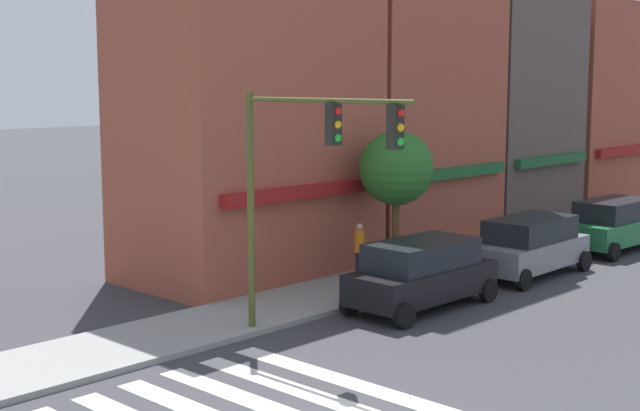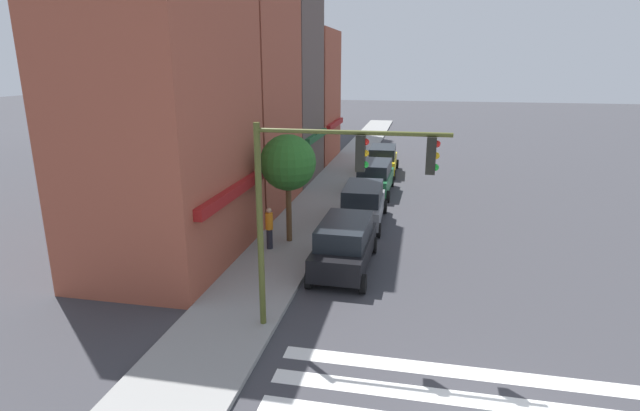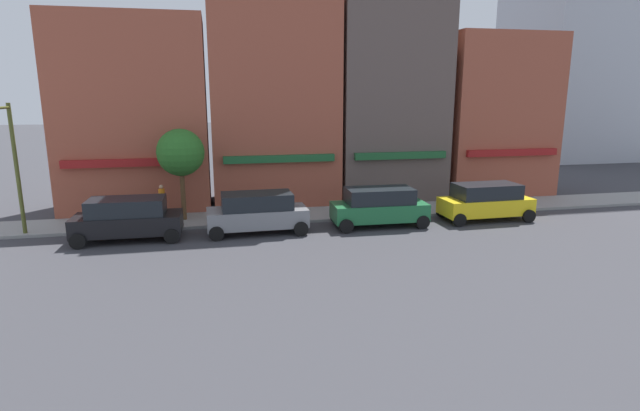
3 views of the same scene
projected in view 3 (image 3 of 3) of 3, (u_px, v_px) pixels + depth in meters
storefront_row at (317, 99)px, 29.87m from camera, size 29.59×5.30×15.47m
suv_black at (128, 218)px, 22.47m from camera, size 4.73×2.12×1.94m
suv_grey at (257, 212)px, 23.65m from camera, size 4.74×2.12×1.94m
suv_green at (379, 206)px, 24.88m from camera, size 4.75×2.12×1.94m
suv_yellow at (486, 201)px, 26.07m from camera, size 4.74×2.12×1.94m
pedestrian_orange_vest at (162, 201)px, 25.90m from camera, size 0.32×0.32×1.77m
street_tree at (181, 153)px, 25.05m from camera, size 2.38×2.38×4.66m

